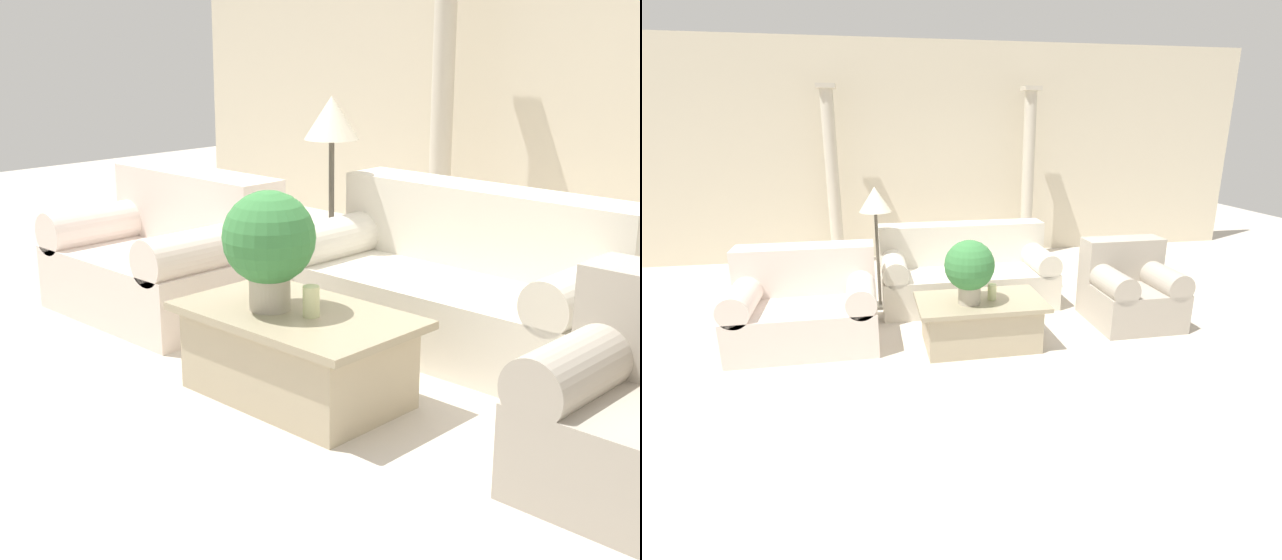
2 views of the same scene
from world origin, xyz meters
The scene contains 8 objects.
ground_plane centered at (0.00, 0.00, 0.00)m, with size 16.00×16.00×0.00m, color beige.
sofa_long centered at (-0.02, 0.88, 0.36)m, with size 1.98×0.98×0.89m.
loveseat centered at (-1.76, 0.06, 0.37)m, with size 1.35×0.98×0.89m.
coffee_table centered at (-0.13, -0.38, 0.23)m, with size 1.19×0.73×0.45m.
potted_plant centered at (-0.25, -0.44, 0.80)m, with size 0.46×0.46×0.59m.
pillar_candle centered at (-0.02, -0.39, 0.53)m, with size 0.08×0.08×0.15m.
floor_lamp centered at (-1.04, 0.84, 1.17)m, with size 0.35×0.35×1.39m.
column_left centered at (-1.59, 2.75, 1.30)m, with size 0.26×0.26×2.55m.
Camera 1 is at (2.84, -3.30, 1.80)m, focal length 50.00 mm.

